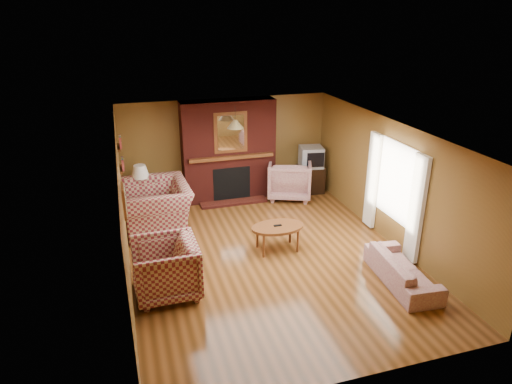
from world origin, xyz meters
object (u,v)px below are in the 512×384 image
object	(u,v)px
coffee_table	(278,229)
fireplace	(229,151)
floral_sofa	(402,270)
floral_armchair	(290,179)
plaid_loveseat	(157,207)
crt_tv	(311,157)
table_lamp	(141,178)
tv_stand	(310,179)
plaid_armchair	(166,268)
side_table	(143,205)

from	to	relation	value
coffee_table	fireplace	bearing A→B (deg)	95.15
floral_sofa	coffee_table	bearing A→B (deg)	49.39
floral_armchair	fireplace	bearing A→B (deg)	6.99
plaid_loveseat	floral_armchair	xyz separation A→B (m)	(3.27, 0.83, -0.02)
crt_tv	floral_armchair	bearing A→B (deg)	-162.99
coffee_table	table_lamp	bearing A→B (deg)	135.91
tv_stand	coffee_table	bearing A→B (deg)	-120.63
plaid_armchair	floral_armchair	world-z (taller)	floral_armchair
coffee_table	side_table	xyz separation A→B (m)	(-2.35, 2.28, -0.16)
plaid_loveseat	crt_tv	size ratio (longest dim) A/B	2.40
tv_stand	crt_tv	bearing A→B (deg)	-86.30
side_table	coffee_table	bearing A→B (deg)	-44.09
side_table	tv_stand	world-z (taller)	tv_stand
plaid_armchair	crt_tv	world-z (taller)	crt_tv
floral_sofa	table_lamp	size ratio (longest dim) A/B	2.59
plaid_loveseat	floral_sofa	size ratio (longest dim) A/B	0.92
floral_sofa	fireplace	bearing A→B (deg)	27.84
fireplace	crt_tv	bearing A→B (deg)	-5.30
plaid_loveseat	plaid_armchair	world-z (taller)	plaid_loveseat
floral_armchair	tv_stand	bearing A→B (deg)	-140.46
fireplace	crt_tv	distance (m)	2.08
fireplace	floral_sofa	distance (m)	4.97
plaid_loveseat	plaid_armchair	xyz separation A→B (m)	(-0.10, -2.46, -0.03)
fireplace	side_table	bearing A→B (deg)	-165.71
tv_stand	table_lamp	bearing A→B (deg)	-171.48
plaid_loveseat	tv_stand	xyz separation A→B (m)	(3.90, 1.03, -0.16)
side_table	table_lamp	world-z (taller)	table_lamp
table_lamp	crt_tv	xyz separation A→B (m)	(4.15, 0.34, -0.01)
plaid_loveseat	plaid_armchair	size ratio (longest dim) A/B	1.48
side_table	table_lamp	size ratio (longest dim) A/B	0.90
tv_stand	side_table	bearing A→B (deg)	-171.48
coffee_table	tv_stand	xyz separation A→B (m)	(1.80, 2.63, -0.12)
fireplace	plaid_loveseat	bearing A→B (deg)	-146.81
plaid_loveseat	crt_tv	world-z (taller)	crt_tv
side_table	crt_tv	world-z (taller)	crt_tv
floral_sofa	floral_armchair	xyz separation A→B (m)	(-0.48, 4.11, 0.23)
plaid_loveseat	table_lamp	bearing A→B (deg)	-162.13
coffee_table	side_table	distance (m)	3.28
side_table	plaid_loveseat	bearing A→B (deg)	-69.69
floral_armchair	side_table	xyz separation A→B (m)	(-3.52, -0.15, -0.19)
plaid_loveseat	crt_tv	bearing A→B (deg)	102.22
coffee_table	side_table	size ratio (longest dim) A/B	1.77
crt_tv	floral_sofa	bearing A→B (deg)	-92.00
plaid_armchair	crt_tv	distance (m)	5.32
fireplace	floral_armchair	bearing A→B (deg)	-15.09
plaid_armchair	floral_sofa	xyz separation A→B (m)	(3.85, -0.82, -0.23)
plaid_loveseat	plaid_armchair	distance (m)	2.47
floral_armchair	floral_sofa	bearing A→B (deg)	118.74
crt_tv	coffee_table	bearing A→B (deg)	-124.39
floral_armchair	side_table	bearing A→B (deg)	24.55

